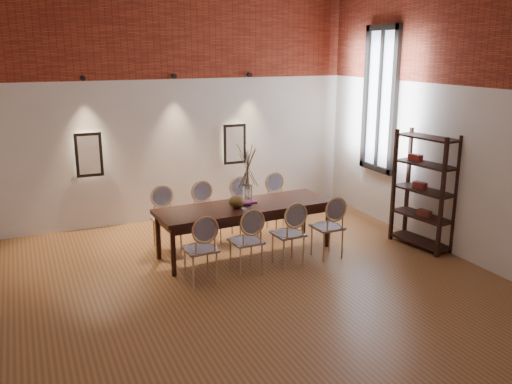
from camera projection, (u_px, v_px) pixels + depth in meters
name	position (u px, v px, depth m)	size (l,w,h in m)	color
floor	(239.00, 297.00, 6.79)	(7.00, 7.00, 0.02)	#946035
wall_back	(162.00, 108.00, 9.41)	(7.00, 0.10, 4.00)	silver
wall_front	(467.00, 229.00, 3.13)	(7.00, 0.10, 4.00)	silver
wall_right	(471.00, 122.00, 7.65)	(0.10, 7.00, 4.00)	silver
brick_band_back	(160.00, 34.00, 9.03)	(7.00, 0.02, 1.50)	maroon
brick_band_front	(480.00, 2.00, 2.87)	(7.00, 0.02, 1.50)	maroon
brick_band_right	(476.00, 30.00, 7.30)	(0.02, 7.00, 1.50)	maroon
niche_left	(89.00, 155.00, 9.00)	(0.36, 0.06, 0.66)	#FFEAC6
niche_right	(234.00, 144.00, 10.01)	(0.36, 0.06, 0.66)	#FFEAC6
spot_fixture_left	(83.00, 78.00, 8.65)	(0.08, 0.08, 0.10)	black
spot_fixture_mid	(174.00, 76.00, 9.23)	(0.08, 0.08, 0.10)	black
spot_fixture_right	(249.00, 75.00, 9.78)	(0.08, 0.08, 0.10)	black
window_glass	(381.00, 100.00, 9.35)	(0.02, 0.78, 2.38)	silver
window_frame	(380.00, 100.00, 9.34)	(0.08, 0.90, 2.50)	black
window_mullion	(380.00, 100.00, 9.34)	(0.06, 0.06, 2.40)	black
dining_table	(245.00, 229.00, 8.16)	(2.66, 0.86, 0.75)	#33150E
chair_near_a	(200.00, 249.00, 7.09)	(0.44, 0.44, 0.94)	tan
chair_near_b	(246.00, 241.00, 7.38)	(0.44, 0.44, 0.94)	tan
chair_near_c	(288.00, 234.00, 7.67)	(0.44, 0.44, 0.94)	tan
chair_near_d	(327.00, 227.00, 7.96)	(0.44, 0.44, 0.94)	tan
chair_far_a	(167.00, 219.00, 8.31)	(0.44, 0.44, 0.94)	tan
chair_far_b	(207.00, 214.00, 8.60)	(0.44, 0.44, 0.94)	tan
chair_far_c	(245.00, 208.00, 8.89)	(0.44, 0.44, 0.94)	tan
chair_far_d	(280.00, 203.00, 9.18)	(0.44, 0.44, 0.94)	tan
vase	(248.00, 195.00, 8.04)	(0.14, 0.14, 0.30)	silver
dried_branches	(247.00, 166.00, 7.92)	(0.50, 0.50, 0.70)	#4C402A
bowl	(237.00, 202.00, 7.92)	(0.24, 0.24, 0.18)	brown
book	(247.00, 202.00, 8.16)	(0.26, 0.18, 0.03)	#891F66
shelving_rack	(424.00, 190.00, 8.30)	(0.38, 1.00, 1.80)	black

